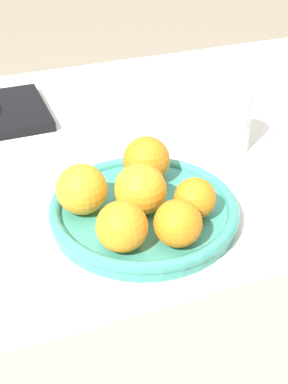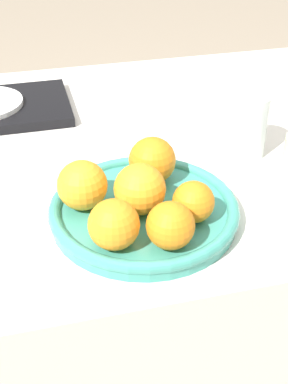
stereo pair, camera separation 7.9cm
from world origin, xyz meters
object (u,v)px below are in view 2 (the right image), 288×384
Objects in this scene: orange_0 at (140,189)px; orange_1 at (82,185)px; orange_4 at (193,202)px; water_glass at (247,125)px; orange_2 at (152,160)px; orange_3 at (170,226)px; orange_5 at (114,225)px; fruit_platter at (144,211)px.

orange_0 is 1.02× the size of orange_1.
orange_4 is 0.26m from water_glass.
orange_3 is (-0.02, -0.17, -0.00)m from orange_2.
water_glass is at bearing 48.56° from orange_3.
water_glass is (0.20, 0.08, -0.00)m from orange_2.
orange_4 is at bearing 13.71° from orange_5.
orange_3 is 0.08m from orange_5.
orange_4 is (0.07, -0.04, -0.01)m from orange_0.
orange_5 is at bearing -127.25° from orange_0.
orange_0 reaches higher than orange_2.
orange_0 is 1.09× the size of orange_5.
orange_1 is 0.66× the size of water_glass.
orange_3 is (0.02, -0.09, -0.01)m from orange_0.
orange_2 is 1.13× the size of orange_3.
orange_0 is at bearing -143.87° from fruit_platter.
orange_5 is at bearing -122.27° from orange_2.
orange_4 is at bearing -36.48° from fruit_platter.
fruit_platter is at bearing -146.71° from water_glass.
orange_5 is at bearing 166.05° from orange_3.
orange_3 is 0.07m from orange_4.
orange_4 is (0.03, -0.12, -0.01)m from orange_2.
orange_0 is 0.09m from orange_3.
orange_1 is at bearing 129.91° from orange_3.
orange_5 is (-0.06, -0.08, 0.04)m from fruit_platter.
fruit_platter is 0.11m from orange_5.
orange_3 is at bearing -13.95° from orange_5.
orange_2 is 0.66× the size of water_glass.
orange_5 is (-0.12, -0.03, 0.00)m from orange_4.
fruit_platter is 0.10m from orange_1.
water_glass reaches higher than orange_1.
orange_0 is (-0.01, -0.01, 0.04)m from fruit_platter.
orange_2 is (0.12, 0.04, 0.00)m from orange_1.
orange_1 is 0.34m from water_glass.
orange_2 is 0.12m from orange_4.
orange_4 is (0.05, 0.05, -0.00)m from orange_3.
orange_4 is 0.87× the size of orange_5.
water_glass reaches higher than fruit_platter.
orange_0 is 1.15× the size of orange_3.
fruit_platter is 0.05m from orange_0.
fruit_platter is 4.68× the size of orange_4.
orange_2 is at bearing 104.51° from orange_4.
orange_0 is 1.25× the size of orange_4.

